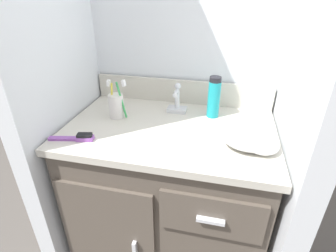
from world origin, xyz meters
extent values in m
plane|color=#4C4742|center=(0.00, 0.00, 0.00)|extent=(6.00, 6.00, 0.00)
cube|color=silver|center=(0.00, 0.33, 1.10)|extent=(1.07, 0.08, 2.20)
cube|color=silver|center=(-0.49, 0.00, 1.10)|extent=(0.08, 0.65, 2.20)
cube|color=silver|center=(0.49, 0.00, 1.10)|extent=(0.08, 0.65, 2.20)
cube|color=brown|center=(0.00, 0.00, 0.37)|extent=(0.86, 0.53, 0.75)
cube|color=brown|center=(-0.21, -0.27, 0.34)|extent=(0.41, 0.02, 0.60)
cube|color=brown|center=(0.21, -0.27, 0.58)|extent=(0.38, 0.02, 0.18)
cube|color=silver|center=(-0.08, -0.29, 0.34)|extent=(0.02, 0.02, 0.09)
cube|color=silver|center=(0.21, -0.29, 0.58)|extent=(0.10, 0.02, 0.01)
cube|color=beige|center=(0.00, 0.00, 0.76)|extent=(0.89, 0.57, 0.03)
ellipsoid|color=#B6B2A4|center=(0.00, 0.00, 0.68)|extent=(0.40, 0.26, 0.19)
cylinder|color=silver|center=(0.00, 0.00, 0.59)|extent=(0.03, 0.03, 0.01)
cube|color=beige|center=(0.00, 0.27, 0.84)|extent=(0.89, 0.02, 0.12)
cube|color=silver|center=(0.00, 0.16, 0.79)|extent=(0.09, 0.06, 0.02)
cylinder|color=silver|center=(0.00, 0.16, 0.84)|extent=(0.02, 0.02, 0.08)
cylinder|color=silver|center=(0.00, 0.13, 0.88)|extent=(0.02, 0.06, 0.02)
sphere|color=silver|center=(0.00, 0.17, 0.90)|extent=(0.03, 0.03, 0.03)
cylinder|color=silver|center=(-0.25, 0.04, 0.83)|extent=(0.07, 0.07, 0.11)
cylinder|color=green|center=(-0.23, 0.04, 0.87)|extent=(0.04, 0.01, 0.16)
cube|color=white|center=(-0.21, 0.04, 0.95)|extent=(0.02, 0.02, 0.03)
cylinder|color=yellow|center=(-0.27, 0.04, 0.86)|extent=(0.02, 0.01, 0.16)
cube|color=white|center=(-0.28, 0.04, 0.94)|extent=(0.01, 0.02, 0.03)
cylinder|color=teal|center=(0.17, 0.15, 0.86)|extent=(0.05, 0.05, 0.16)
cylinder|color=black|center=(0.17, 0.15, 0.95)|extent=(0.05, 0.05, 0.02)
cube|color=purple|center=(-0.38, -0.20, 0.78)|extent=(0.11, 0.04, 0.01)
cube|color=purple|center=(-0.30, -0.18, 0.79)|extent=(0.07, 0.05, 0.02)
cube|color=black|center=(-0.30, -0.18, 0.80)|extent=(0.06, 0.04, 0.01)
ellipsoid|color=white|center=(0.32, -0.08, 0.82)|extent=(0.20, 0.17, 0.07)
ellipsoid|color=white|center=(0.37, -0.10, 0.81)|extent=(0.12, 0.12, 0.05)
camera|label=1|loc=(0.22, -0.95, 1.31)|focal=28.00mm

